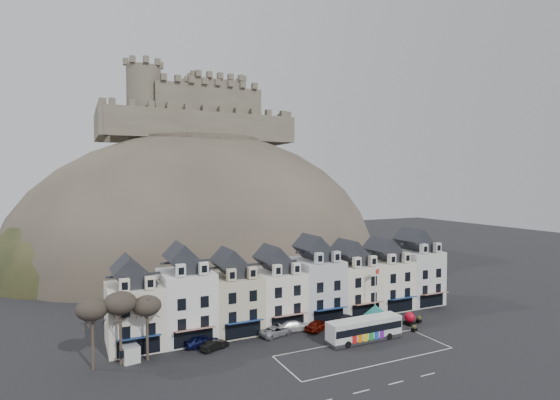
# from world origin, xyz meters

# --- Properties ---
(ground) EXTENTS (300.00, 300.00, 0.00)m
(ground) POSITION_xyz_m (0.00, 0.00, 0.00)
(ground) COLOR black
(ground) RESTS_ON ground
(coach_bay_markings) EXTENTS (22.00, 7.50, 0.01)m
(coach_bay_markings) POSITION_xyz_m (2.00, 1.25, 0.00)
(coach_bay_markings) COLOR silver
(coach_bay_markings) RESTS_ON ground
(townhouse_terrace) EXTENTS (54.40, 9.35, 11.80)m
(townhouse_terrace) POSITION_xyz_m (0.15, 15.97, 5.30)
(townhouse_terrace) COLOR white
(townhouse_terrace) RESTS_ON ground
(castle_hill) EXTENTS (100.00, 76.00, 68.00)m
(castle_hill) POSITION_xyz_m (1.25, 68.95, 0.11)
(castle_hill) COLOR #3D372F
(castle_hill) RESTS_ON ground
(castle) EXTENTS (50.20, 22.20, 22.00)m
(castle) POSITION_xyz_m (0.51, 75.93, 40.19)
(castle) COLOR brown
(castle) RESTS_ON ground
(tree_left_far) EXTENTS (3.61, 3.61, 8.24)m
(tree_left_far) POSITION_xyz_m (-29.00, 10.50, 6.90)
(tree_left_far) COLOR #352922
(tree_left_far) RESTS_ON ground
(tree_left_mid) EXTENTS (3.78, 3.78, 8.64)m
(tree_left_mid) POSITION_xyz_m (-26.00, 10.50, 7.24)
(tree_left_mid) COLOR #352922
(tree_left_mid) RESTS_ON ground
(tree_left_near) EXTENTS (3.43, 3.43, 7.84)m
(tree_left_near) POSITION_xyz_m (-23.00, 10.50, 6.55)
(tree_left_near) COLOR #352922
(tree_left_near) RESTS_ON ground
(bus) EXTENTS (10.88, 2.63, 3.07)m
(bus) POSITION_xyz_m (4.32, 4.46, 1.69)
(bus) COLOR #262628
(bus) RESTS_ON ground
(bus_shelter) EXTENTS (5.62, 5.62, 3.91)m
(bus_shelter) POSITION_xyz_m (7.79, 6.55, 3.03)
(bus_shelter) COLOR #103218
(bus_shelter) RESTS_ON ground
(red_buoy) EXTENTS (1.57, 1.57, 1.94)m
(red_buoy) POSITION_xyz_m (14.35, 6.84, 0.99)
(red_buoy) COLOR black
(red_buoy) RESTS_ON ground
(flagpole) EXTENTS (1.11, 0.54, 8.29)m
(flagpole) POSITION_xyz_m (10.48, 10.04, 4.74)
(flagpole) COLOR silver
(flagpole) RESTS_ON ground
(white_van) EXTENTS (2.49, 4.51, 1.95)m
(white_van) POSITION_xyz_m (-25.08, 12.00, 0.98)
(white_van) COLOR silver
(white_van) RESTS_ON ground
(planter_west) EXTENTS (1.19, 0.93, 1.07)m
(planter_west) POSITION_xyz_m (16.35, 7.00, 0.51)
(planter_west) COLOR black
(planter_west) RESTS_ON ground
(planter_east) EXTENTS (1.07, 0.76, 0.97)m
(planter_east) POSITION_xyz_m (13.00, 4.38, 0.47)
(planter_east) COLOR black
(planter_east) RESTS_ON ground
(car_navy) EXTENTS (4.85, 2.60, 1.57)m
(car_navy) POSITION_xyz_m (-16.00, 12.00, 0.78)
(car_navy) COLOR #0B103B
(car_navy) RESTS_ON ground
(car_black) EXTENTS (4.06, 2.67, 1.26)m
(car_black) POSITION_xyz_m (-14.80, 10.11, 0.63)
(car_black) COLOR black
(car_black) RESTS_ON ground
(car_silver) EXTENTS (5.18, 3.31, 1.35)m
(car_silver) POSITION_xyz_m (-5.60, 11.31, 0.68)
(car_silver) COLOR #A1A3A8
(car_silver) RESTS_ON ground
(car_white) EXTENTS (5.56, 2.79, 1.55)m
(car_white) POSITION_xyz_m (-2.41, 12.00, 0.78)
(car_white) COLOR white
(car_white) RESTS_ON ground
(car_maroon) EXTENTS (4.90, 3.28, 1.55)m
(car_maroon) POSITION_xyz_m (0.80, 10.57, 0.77)
(car_maroon) COLOR #560D04
(car_maroon) RESTS_ON ground
(car_charcoal) EXTENTS (4.19, 2.11, 1.32)m
(car_charcoal) POSITION_xyz_m (6.32, 12.00, 0.66)
(car_charcoal) COLOR black
(car_charcoal) RESTS_ON ground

